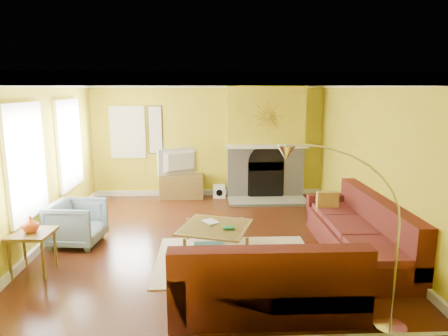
{
  "coord_description": "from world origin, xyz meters",
  "views": [
    {
      "loc": [
        -0.02,
        -6.51,
        2.55
      ],
      "look_at": [
        0.27,
        0.4,
        1.18
      ],
      "focal_mm": 32.0,
      "sensor_mm": 36.0,
      "label": 1
    }
  ],
  "objects_px": {
    "sectional_sofa": "(287,234)",
    "arc_lamp": "(345,243)",
    "media_console": "(182,186)",
    "side_table": "(33,253)",
    "coffee_table": "(215,238)",
    "armchair": "(77,223)"
  },
  "relations": [
    {
      "from": "sectional_sofa",
      "to": "arc_lamp",
      "type": "bearing_deg",
      "value": -82.21
    },
    {
      "from": "media_console",
      "to": "sectional_sofa",
      "type": "bearing_deg",
      "value": -64.4
    },
    {
      "from": "sectional_sofa",
      "to": "side_table",
      "type": "relative_size",
      "value": 5.65
    },
    {
      "from": "coffee_table",
      "to": "side_table",
      "type": "relative_size",
      "value": 1.7
    },
    {
      "from": "sectional_sofa",
      "to": "side_table",
      "type": "xyz_separation_m",
      "value": [
        -3.61,
        -0.18,
        -0.15
      ]
    },
    {
      "from": "media_console",
      "to": "side_table",
      "type": "relative_size",
      "value": 1.68
    },
    {
      "from": "sectional_sofa",
      "to": "armchair",
      "type": "distance_m",
      "value": 3.45
    },
    {
      "from": "arc_lamp",
      "to": "coffee_table",
      "type": "bearing_deg",
      "value": 119.61
    },
    {
      "from": "armchair",
      "to": "sectional_sofa",
      "type": "bearing_deg",
      "value": -97.81
    },
    {
      "from": "side_table",
      "to": "arc_lamp",
      "type": "relative_size",
      "value": 0.3
    },
    {
      "from": "sectional_sofa",
      "to": "coffee_table",
      "type": "height_order",
      "value": "sectional_sofa"
    },
    {
      "from": "coffee_table",
      "to": "side_table",
      "type": "distance_m",
      "value": 2.66
    },
    {
      "from": "armchair",
      "to": "arc_lamp",
      "type": "xyz_separation_m",
      "value": [
        3.58,
        -2.61,
        0.64
      ]
    },
    {
      "from": "media_console",
      "to": "side_table",
      "type": "xyz_separation_m",
      "value": [
        -1.83,
        -3.91,
        0.02
      ]
    },
    {
      "from": "media_console",
      "to": "armchair",
      "type": "relative_size",
      "value": 1.26
    },
    {
      "from": "coffee_table",
      "to": "side_table",
      "type": "height_order",
      "value": "side_table"
    },
    {
      "from": "coffee_table",
      "to": "armchair",
      "type": "xyz_separation_m",
      "value": [
        -2.29,
        0.34,
        0.16
      ]
    },
    {
      "from": "side_table",
      "to": "arc_lamp",
      "type": "xyz_separation_m",
      "value": [
        3.85,
        -1.55,
        0.7
      ]
    },
    {
      "from": "coffee_table",
      "to": "media_console",
      "type": "height_order",
      "value": "media_console"
    },
    {
      "from": "arc_lamp",
      "to": "media_console",
      "type": "bearing_deg",
      "value": 110.33
    },
    {
      "from": "coffee_table",
      "to": "arc_lamp",
      "type": "relative_size",
      "value": 0.51
    },
    {
      "from": "arc_lamp",
      "to": "side_table",
      "type": "bearing_deg",
      "value": 158.09
    }
  ]
}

